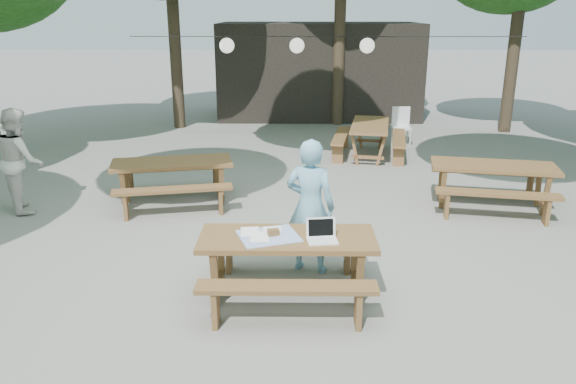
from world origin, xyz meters
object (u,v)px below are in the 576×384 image
Objects in this scene: picnic_table_nw at (173,182)px; second_person at (20,160)px; woman at (310,206)px; main_picnic_table at (287,266)px; plastic_chair at (401,134)px.

picnic_table_nw is 1.28× the size of second_person.
second_person is at bearing -7.39° from woman.
picnic_table_nw is 3.45m from woman.
picnic_table_nw is (-1.99, 3.27, 0.00)m from main_picnic_table.
main_picnic_table is at bearing 86.85° from woman.
woman is at bearing -148.26° from second_person.
plastic_chair is (2.45, 7.08, -0.60)m from woman.
picnic_table_nw is at bearing -136.00° from plastic_chair.
woman reaches higher than main_picnic_table.
main_picnic_table is at bearing -156.55° from second_person.
picnic_table_nw is 6.53m from plastic_chair.
second_person is (-4.68, 2.22, -0.00)m from woman.
second_person reaches higher than main_picnic_table.
plastic_chair is at bearing 70.71° from main_picnic_table.
plastic_chair is at bearing -88.56° from second_person.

